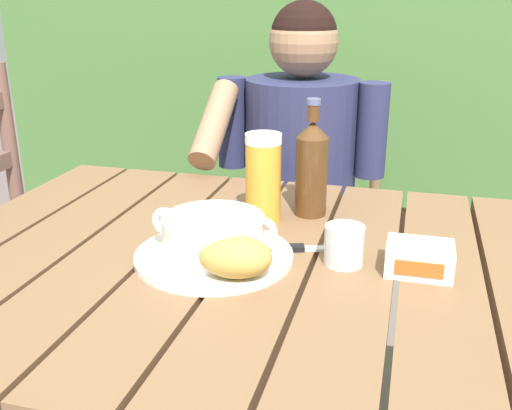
{
  "coord_description": "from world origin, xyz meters",
  "views": [
    {
      "loc": [
        0.22,
        -0.91,
        1.21
      ],
      "look_at": [
        -0.05,
        0.08,
        0.84
      ],
      "focal_mm": 41.43,
      "sensor_mm": 36.0,
      "label": 1
    }
  ],
  "objects_px": {
    "soup_bowl": "(213,234)",
    "chair_near_diner": "(308,227)",
    "serving_plate": "(214,256)",
    "beer_glass": "(263,178)",
    "water_glass_small": "(344,245)",
    "person_eating": "(296,179)",
    "table_knife": "(303,248)",
    "beer_bottle": "(312,167)",
    "butter_tub": "(419,258)",
    "bread_roll": "(236,257)"
  },
  "relations": [
    {
      "from": "soup_bowl",
      "to": "chair_near_diner",
      "type": "bearing_deg",
      "value": 89.49
    },
    {
      "from": "serving_plate",
      "to": "beer_glass",
      "type": "distance_m",
      "value": 0.22
    },
    {
      "from": "water_glass_small",
      "to": "person_eating",
      "type": "bearing_deg",
      "value": 107.93
    },
    {
      "from": "chair_near_diner",
      "to": "table_knife",
      "type": "bearing_deg",
      "value": -80.79
    },
    {
      "from": "chair_near_diner",
      "to": "water_glass_small",
      "type": "distance_m",
      "value": 0.95
    },
    {
      "from": "beer_bottle",
      "to": "butter_tub",
      "type": "height_order",
      "value": "beer_bottle"
    },
    {
      "from": "beer_bottle",
      "to": "water_glass_small",
      "type": "bearing_deg",
      "value": -66.27
    },
    {
      "from": "soup_bowl",
      "to": "beer_glass",
      "type": "distance_m",
      "value": 0.21
    },
    {
      "from": "butter_tub",
      "to": "bread_roll",
      "type": "bearing_deg",
      "value": -158.29
    },
    {
      "from": "bread_roll",
      "to": "table_knife",
      "type": "distance_m",
      "value": 0.17
    },
    {
      "from": "serving_plate",
      "to": "table_knife",
      "type": "xyz_separation_m",
      "value": [
        0.14,
        0.08,
        -0.0
      ]
    },
    {
      "from": "bread_roll",
      "to": "beer_glass",
      "type": "xyz_separation_m",
      "value": [
        -0.03,
        0.28,
        0.05
      ]
    },
    {
      "from": "person_eating",
      "to": "soup_bowl",
      "type": "bearing_deg",
      "value": -90.41
    },
    {
      "from": "bread_roll",
      "to": "beer_bottle",
      "type": "bearing_deg",
      "value": 79.75
    },
    {
      "from": "butter_tub",
      "to": "table_knife",
      "type": "bearing_deg",
      "value": 169.99
    },
    {
      "from": "person_eating",
      "to": "serving_plate",
      "type": "relative_size",
      "value": 4.3
    },
    {
      "from": "chair_near_diner",
      "to": "beer_bottle",
      "type": "xyz_separation_m",
      "value": [
        0.11,
        -0.64,
        0.4
      ]
    },
    {
      "from": "beer_glass",
      "to": "chair_near_diner",
      "type": "bearing_deg",
      "value": 92.26
    },
    {
      "from": "beer_bottle",
      "to": "table_knife",
      "type": "xyz_separation_m",
      "value": [
        0.02,
        -0.19,
        -0.1
      ]
    },
    {
      "from": "person_eating",
      "to": "butter_tub",
      "type": "distance_m",
      "value": 0.75
    },
    {
      "from": "bread_roll",
      "to": "butter_tub",
      "type": "bearing_deg",
      "value": 21.71
    },
    {
      "from": "water_glass_small",
      "to": "butter_tub",
      "type": "height_order",
      "value": "water_glass_small"
    },
    {
      "from": "bread_roll",
      "to": "beer_glass",
      "type": "distance_m",
      "value": 0.28
    },
    {
      "from": "water_glass_small",
      "to": "chair_near_diner",
      "type": "bearing_deg",
      "value": 103.79
    },
    {
      "from": "person_eating",
      "to": "bread_roll",
      "type": "distance_m",
      "value": 0.79
    },
    {
      "from": "chair_near_diner",
      "to": "serving_plate",
      "type": "relative_size",
      "value": 3.39
    },
    {
      "from": "person_eating",
      "to": "serving_plate",
      "type": "xyz_separation_m",
      "value": [
        -0.01,
        -0.71,
        0.07
      ]
    },
    {
      "from": "water_glass_small",
      "to": "table_knife",
      "type": "distance_m",
      "value": 0.09
    },
    {
      "from": "bread_roll",
      "to": "water_glass_small",
      "type": "relative_size",
      "value": 1.8
    },
    {
      "from": "soup_bowl",
      "to": "bread_roll",
      "type": "bearing_deg",
      "value": -49.4
    },
    {
      "from": "bread_roll",
      "to": "serving_plate",
      "type": "bearing_deg",
      "value": 130.6
    },
    {
      "from": "person_eating",
      "to": "serving_plate",
      "type": "bearing_deg",
      "value": -90.41
    },
    {
      "from": "table_knife",
      "to": "serving_plate",
      "type": "bearing_deg",
      "value": -151.81
    },
    {
      "from": "chair_near_diner",
      "to": "water_glass_small",
      "type": "height_order",
      "value": "chair_near_diner"
    },
    {
      "from": "person_eating",
      "to": "bread_roll",
      "type": "bearing_deg",
      "value": -85.83
    },
    {
      "from": "chair_near_diner",
      "to": "bread_roll",
      "type": "height_order",
      "value": "chair_near_diner"
    },
    {
      "from": "beer_bottle",
      "to": "butter_tub",
      "type": "xyz_separation_m",
      "value": [
        0.22,
        -0.22,
        -0.08
      ]
    },
    {
      "from": "chair_near_diner",
      "to": "bread_roll",
      "type": "bearing_deg",
      "value": -86.85
    },
    {
      "from": "chair_near_diner",
      "to": "person_eating",
      "type": "bearing_deg",
      "value": -90.85
    },
    {
      "from": "soup_bowl",
      "to": "beer_bottle",
      "type": "distance_m",
      "value": 0.3
    },
    {
      "from": "chair_near_diner",
      "to": "soup_bowl",
      "type": "height_order",
      "value": "chair_near_diner"
    },
    {
      "from": "serving_plate",
      "to": "beer_bottle",
      "type": "xyz_separation_m",
      "value": [
        0.12,
        0.26,
        0.1
      ]
    },
    {
      "from": "bread_roll",
      "to": "beer_glass",
      "type": "height_order",
      "value": "beer_glass"
    },
    {
      "from": "person_eating",
      "to": "soup_bowl",
      "type": "height_order",
      "value": "person_eating"
    },
    {
      "from": "bread_roll",
      "to": "butter_tub",
      "type": "distance_m",
      "value": 0.31
    },
    {
      "from": "chair_near_diner",
      "to": "water_glass_small",
      "type": "xyz_separation_m",
      "value": [
        0.21,
        -0.87,
        0.33
      ]
    },
    {
      "from": "butter_tub",
      "to": "serving_plate",
      "type": "bearing_deg",
      "value": -173.28
    },
    {
      "from": "soup_bowl",
      "to": "serving_plate",
      "type": "bearing_deg",
      "value": 90.0
    },
    {
      "from": "person_eating",
      "to": "table_knife",
      "type": "xyz_separation_m",
      "value": [
        0.14,
        -0.63,
        0.07
      ]
    },
    {
      "from": "serving_plate",
      "to": "table_knife",
      "type": "distance_m",
      "value": 0.16
    }
  ]
}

